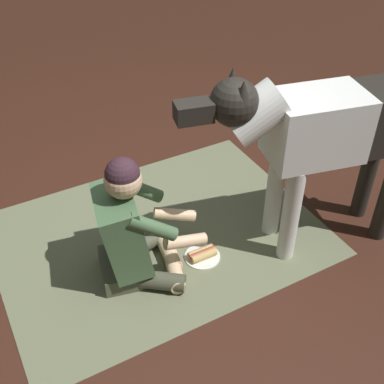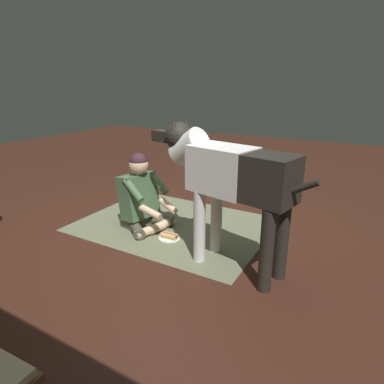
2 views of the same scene
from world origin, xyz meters
TOP-DOWN VIEW (x-y plane):
  - ground_plane at (0.00, 0.00)m, footprint 13.92×13.92m
  - area_rug at (0.02, -0.10)m, footprint 2.11×1.58m
  - person_sitting_on_floor at (0.29, 0.13)m, footprint 0.69×0.57m
  - large_dog at (-0.84, 0.39)m, footprint 1.63×0.55m
  - hot_dog_on_plate at (-0.14, 0.23)m, footprint 0.23×0.23m

SIDE VIEW (x-z plane):
  - ground_plane at x=0.00m, z-range 0.00..0.00m
  - area_rug at x=0.02m, z-range 0.00..0.01m
  - hot_dog_on_plate at x=-0.14m, z-range -0.01..0.06m
  - person_sitting_on_floor at x=0.29m, z-range -0.08..0.78m
  - large_dog at x=-0.84m, z-range 0.20..1.45m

